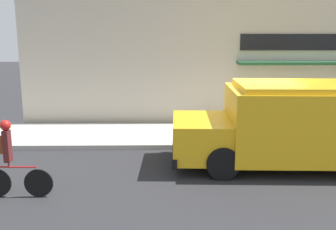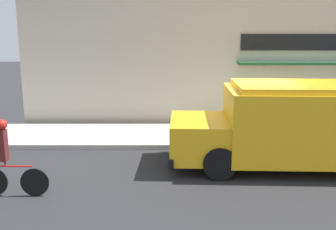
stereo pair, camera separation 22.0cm
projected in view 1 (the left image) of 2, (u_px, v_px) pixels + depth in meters
name	position (u px, v px, depth m)	size (l,w,h in m)	color
ground_plane	(251.00, 149.00, 11.74)	(70.00, 70.00, 0.00)	#2B2B2D
sidewalk	(241.00, 134.00, 13.17)	(28.00, 2.95, 0.14)	#ADAAA3
storefront	(237.00, 58.00, 14.36)	(15.66, 0.90, 4.96)	beige
school_bus	(307.00, 123.00, 10.09)	(6.34, 2.96, 2.17)	yellow
cyclist	(10.00, 159.00, 8.21)	(1.50, 0.22, 1.68)	black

